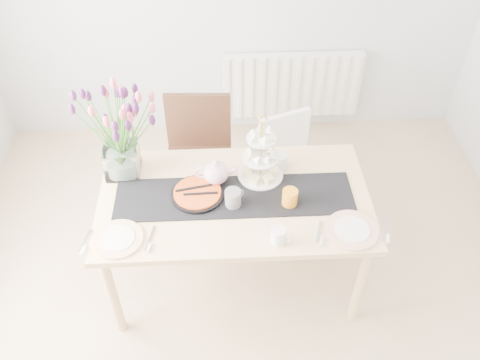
{
  "coord_description": "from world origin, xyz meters",
  "views": [
    {
      "loc": [
        -0.13,
        -1.54,
        2.88
      ],
      "look_at": [
        -0.03,
        0.51,
        0.93
      ],
      "focal_mm": 38.0,
      "sensor_mm": 36.0,
      "label": 1
    }
  ],
  "objects_px": {
    "tulip_vase": "(114,120)",
    "plate_left": "(118,239)",
    "cream_jug": "(280,161)",
    "mug_grey": "(233,198)",
    "radiator": "(291,85)",
    "mug_orange": "(290,198)",
    "cake_stand": "(261,162)",
    "tart_tin": "(197,194)",
    "dining_table": "(234,206)",
    "mug_white": "(278,236)",
    "chair_brown": "(199,149)",
    "plate_right": "(352,230)",
    "teapot": "(216,173)",
    "chair_white": "(289,160)"
  },
  "relations": [
    {
      "from": "tulip_vase",
      "to": "plate_left",
      "type": "xyz_separation_m",
      "value": [
        0.03,
        -0.55,
        -0.39
      ]
    },
    {
      "from": "cream_jug",
      "to": "mug_grey",
      "type": "distance_m",
      "value": 0.44
    },
    {
      "from": "radiator",
      "to": "mug_orange",
      "type": "relative_size",
      "value": 11.19
    },
    {
      "from": "cake_stand",
      "to": "tart_tin",
      "type": "bearing_deg",
      "value": -158.15
    },
    {
      "from": "dining_table",
      "to": "mug_orange",
      "type": "height_order",
      "value": "mug_orange"
    },
    {
      "from": "tart_tin",
      "to": "mug_white",
      "type": "relative_size",
      "value": 3.29
    },
    {
      "from": "cake_stand",
      "to": "plate_left",
      "type": "bearing_deg",
      "value": -150.12
    },
    {
      "from": "cake_stand",
      "to": "cream_jug",
      "type": "height_order",
      "value": "cake_stand"
    },
    {
      "from": "mug_white",
      "to": "plate_left",
      "type": "distance_m",
      "value": 0.87
    },
    {
      "from": "chair_brown",
      "to": "tart_tin",
      "type": "distance_m",
      "value": 0.71
    },
    {
      "from": "cream_jug",
      "to": "chair_brown",
      "type": "bearing_deg",
      "value": 160.14
    },
    {
      "from": "mug_grey",
      "to": "plate_left",
      "type": "xyz_separation_m",
      "value": [
        -0.64,
        -0.23,
        -0.05
      ]
    },
    {
      "from": "mug_white",
      "to": "mug_orange",
      "type": "xyz_separation_m",
      "value": [
        0.09,
        0.27,
        0.01
      ]
    },
    {
      "from": "radiator",
      "to": "mug_orange",
      "type": "distance_m",
      "value": 1.76
    },
    {
      "from": "chair_brown",
      "to": "plate_right",
      "type": "distance_m",
      "value": 1.33
    },
    {
      "from": "tulip_vase",
      "to": "teapot",
      "type": "distance_m",
      "value": 0.66
    },
    {
      "from": "dining_table",
      "to": "plate_right",
      "type": "distance_m",
      "value": 0.71
    },
    {
      "from": "teapot",
      "to": "mug_orange",
      "type": "relative_size",
      "value": 2.3
    },
    {
      "from": "chair_white",
      "to": "chair_brown",
      "type": "bearing_deg",
      "value": 155.85
    },
    {
      "from": "mug_orange",
      "to": "plate_right",
      "type": "height_order",
      "value": "mug_orange"
    },
    {
      "from": "cream_jug",
      "to": "tart_tin",
      "type": "relative_size",
      "value": 0.3
    },
    {
      "from": "plate_right",
      "to": "cake_stand",
      "type": "bearing_deg",
      "value": 135.14
    },
    {
      "from": "tulip_vase",
      "to": "mug_white",
      "type": "distance_m",
      "value": 1.13
    },
    {
      "from": "chair_brown",
      "to": "dining_table",
      "type": "bearing_deg",
      "value": -68.88
    },
    {
      "from": "chair_white",
      "to": "mug_white",
      "type": "xyz_separation_m",
      "value": [
        -0.2,
        -1.0,
        0.34
      ]
    },
    {
      "from": "tulip_vase",
      "to": "tart_tin",
      "type": "bearing_deg",
      "value": -27.29
    },
    {
      "from": "cream_jug",
      "to": "tart_tin",
      "type": "bearing_deg",
      "value": -135.19
    },
    {
      "from": "chair_brown",
      "to": "tart_tin",
      "type": "height_order",
      "value": "chair_brown"
    },
    {
      "from": "plate_right",
      "to": "mug_white",
      "type": "bearing_deg",
      "value": -172.57
    },
    {
      "from": "plate_left",
      "to": "plate_right",
      "type": "bearing_deg",
      "value": 0.0
    },
    {
      "from": "cake_stand",
      "to": "teapot",
      "type": "distance_m",
      "value": 0.28
    },
    {
      "from": "chair_brown",
      "to": "cream_jug",
      "type": "bearing_deg",
      "value": -37.12
    },
    {
      "from": "teapot",
      "to": "cream_jug",
      "type": "distance_m",
      "value": 0.42
    },
    {
      "from": "cream_jug",
      "to": "plate_left",
      "type": "height_order",
      "value": "cream_jug"
    },
    {
      "from": "cake_stand",
      "to": "mug_white",
      "type": "bearing_deg",
      "value": -84.02
    },
    {
      "from": "chair_brown",
      "to": "mug_orange",
      "type": "relative_size",
      "value": 8.69
    },
    {
      "from": "teapot",
      "to": "cream_jug",
      "type": "xyz_separation_m",
      "value": [
        0.4,
        0.12,
        -0.03
      ]
    },
    {
      "from": "cake_stand",
      "to": "teapot",
      "type": "bearing_deg",
      "value": -171.74
    },
    {
      "from": "cream_jug",
      "to": "radiator",
      "type": "bearing_deg",
      "value": 99.18
    },
    {
      "from": "dining_table",
      "to": "tart_tin",
      "type": "bearing_deg",
      "value": 175.28
    },
    {
      "from": "radiator",
      "to": "teapot",
      "type": "distance_m",
      "value": 1.68
    },
    {
      "from": "chair_brown",
      "to": "cake_stand",
      "type": "height_order",
      "value": "cake_stand"
    },
    {
      "from": "cream_jug",
      "to": "tart_tin",
      "type": "xyz_separation_m",
      "value": [
        -0.51,
        -0.24,
        -0.03
      ]
    },
    {
      "from": "teapot",
      "to": "cream_jug",
      "type": "relative_size",
      "value": 2.64
    },
    {
      "from": "tart_tin",
      "to": "plate_right",
      "type": "xyz_separation_m",
      "value": [
        0.85,
        -0.31,
        -0.01
      ]
    },
    {
      "from": "tulip_vase",
      "to": "tart_tin",
      "type": "distance_m",
      "value": 0.64
    },
    {
      "from": "cake_stand",
      "to": "mug_grey",
      "type": "relative_size",
      "value": 3.66
    },
    {
      "from": "cream_jug",
      "to": "dining_table",
      "type": "bearing_deg",
      "value": -119.25
    },
    {
      "from": "tart_tin",
      "to": "teapot",
      "type": "bearing_deg",
      "value": 45.5
    },
    {
      "from": "mug_white",
      "to": "plate_right",
      "type": "xyz_separation_m",
      "value": [
        0.41,
        0.05,
        -0.04
      ]
    }
  ]
}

